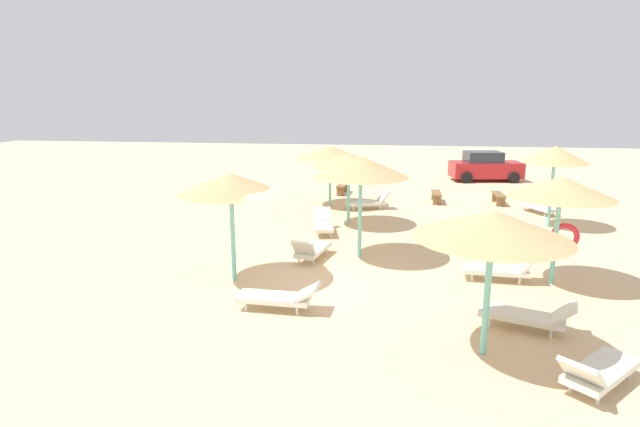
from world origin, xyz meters
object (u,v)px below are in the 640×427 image
object	(u,v)px
lounger_6	(500,269)
lounger_7	(599,371)
parasol_0	(493,225)
parasol_5	(231,184)
lounger_1	(537,205)
lounger_3	(323,224)
bench_1	(499,197)
lounger_0	(529,315)
lounger_4	(369,202)
bench_2	(436,195)
parasol_4	(330,152)
parasol_1	(555,155)
parasol_2	(361,167)
lounger_5	(279,297)
bench_0	(342,187)
parked_car	(485,167)
lounger_2	(312,249)
parasol_6	(561,188)
parasol_3	(349,160)

from	to	relation	value
lounger_6	lounger_7	distance (m)	5.15
parasol_0	parasol_5	world-z (taller)	parasol_5
lounger_1	lounger_3	xyz separation A→B (m)	(-8.53, -4.44, 0.00)
lounger_7	bench_1	xyz separation A→B (m)	(1.34, 15.50, 0.02)
lounger_0	lounger_7	xyz separation A→B (m)	(0.59, -2.15, 0.00)
lounger_4	bench_2	bearing A→B (deg)	32.27
parasol_4	lounger_7	xyz separation A→B (m)	(6.30, -14.14, -2.08)
parasol_1	parasol_2	bearing A→B (deg)	-145.02
lounger_5	parasol_4	bearing A→B (deg)	91.44
lounger_3	bench_1	size ratio (longest dim) A/B	1.30
bench_0	parked_car	world-z (taller)	parked_car
lounger_3	parked_car	world-z (taller)	parked_car
parasol_5	lounger_0	size ratio (longest dim) A/B	1.45
bench_1	lounger_2	bearing A→B (deg)	-127.64
parasol_4	lounger_6	bearing A→B (deg)	-57.68
lounger_5	parasol_6	bearing A→B (deg)	21.85
parasol_2	lounger_3	size ratio (longest dim) A/B	1.59
parked_car	parasol_3	bearing A→B (deg)	-120.98
lounger_2	bench_0	xyz separation A→B (m)	(-0.16, 10.82, 0.02)
bench_2	parasol_0	bearing A→B (deg)	-90.95
parasol_0	lounger_5	bearing A→B (deg)	161.07
parasol_0	lounger_3	distance (m)	9.72
parasol_4	bench_1	bearing A→B (deg)	10.11
parasol_0	parasol_5	xyz separation A→B (m)	(-5.93, 3.23, 0.08)
lounger_3	lounger_4	size ratio (longest dim) A/B	1.00
lounger_2	parked_car	xyz separation A→B (m)	(7.69, 16.15, 0.50)
lounger_5	lounger_3	bearing A→B (deg)	89.59
bench_0	parked_car	size ratio (longest dim) A/B	0.36
parasol_4	bench_0	distance (m)	3.53
parasol_0	parasol_4	bearing A→B (deg)	109.18
lounger_1	bench_1	xyz separation A→B (m)	(-1.24, 1.66, 0.03)
parasol_0	parasol_3	world-z (taller)	parasol_0
lounger_1	bench_2	size ratio (longest dim) A/B	1.30
lounger_4	parasol_4	bearing A→B (deg)	161.36
parasol_0	lounger_0	xyz separation A→B (m)	(1.12, 1.21, -2.22)
parasol_0	parasol_1	bearing A→B (deg)	68.70
parasol_2	parasol_3	bearing A→B (deg)	99.83
bench_1	lounger_5	bearing A→B (deg)	-119.28
lounger_1	bench_2	distance (m)	4.35
lounger_5	bench_0	xyz separation A→B (m)	(-0.01, 14.58, 0.03)
parasol_5	bench_2	distance (m)	13.07
bench_2	lounger_0	bearing A→B (deg)	-86.24
lounger_5	bench_1	size ratio (longest dim) A/B	1.29
parasol_5	parasol_0	bearing A→B (deg)	-28.55
bench_2	lounger_6	bearing A→B (deg)	-85.17
lounger_2	lounger_5	world-z (taller)	lounger_2
lounger_0	bench_2	bearing A→B (deg)	93.76
parasol_1	parasol_6	distance (m)	6.51
parasol_3	parasol_5	world-z (taller)	parasol_5
lounger_0	bench_2	distance (m)	13.34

